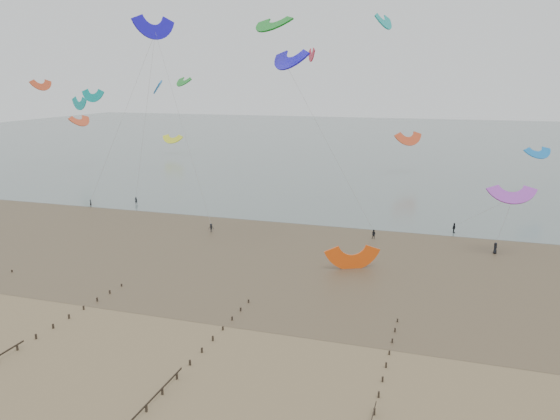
{
  "coord_description": "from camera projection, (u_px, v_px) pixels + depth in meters",
  "views": [
    {
      "loc": [
        26.59,
        -46.34,
        26.71
      ],
      "look_at": [
        2.97,
        28.0,
        8.0
      ],
      "focal_mm": 35.0,
      "sensor_mm": 36.0,
      "label": 1
    }
  ],
  "objects": [
    {
      "name": "sea_and_shore",
      "position": [
        251.0,
        245.0,
        90.09
      ],
      "size": [
        500.0,
        665.0,
        0.03
      ],
      "color": "#475654",
      "rests_on": "ground"
    },
    {
      "name": "ground",
      "position": [
        172.0,
        342.0,
        57.01
      ],
      "size": [
        500.0,
        500.0,
        0.0
      ],
      "primitive_type": "plane",
      "color": "brown",
      "rests_on": "ground"
    },
    {
      "name": "kites_airborne",
      "position": [
        294.0,
        102.0,
        145.25
      ],
      "size": [
        212.74,
        125.83,
        38.01
      ],
      "color": "purple",
      "rests_on": "ground"
    },
    {
      "name": "grounded_kite",
      "position": [
        352.0,
        269.0,
        79.04
      ],
      "size": [
        8.38,
        7.68,
        3.72
      ],
      "primitive_type": null,
      "rotation": [
        1.54,
        0.0,
        0.44
      ],
      "color": "#F6500F",
      "rests_on": "ground"
    },
    {
      "name": "kitesurfer_lead",
      "position": [
        91.0,
        203.0,
        116.99
      ],
      "size": [
        0.71,
        0.7,
        1.66
      ],
      "primitive_type": "imported",
      "rotation": [
        0.0,
        0.0,
        2.39
      ],
      "color": "black",
      "rests_on": "ground"
    },
    {
      "name": "kitesurfers",
      "position": [
        479.0,
        235.0,
        92.83
      ],
      "size": [
        116.24,
        22.02,
        1.84
      ],
      "color": "black",
      "rests_on": "ground"
    }
  ]
}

